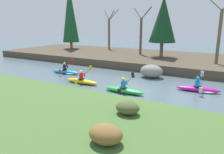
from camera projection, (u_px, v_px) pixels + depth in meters
ground_plane at (142, 91)px, 14.27m from camera, size 90.00×90.00×0.00m
riverbank_near at (86, 125)px, 8.96m from camera, size 44.00×6.84×0.51m
riverbank_far at (180, 61)px, 23.16m from camera, size 44.00×10.92×0.77m
conifer_tree_far_left at (70, 13)px, 29.97m from camera, size 2.28×2.28×8.83m
conifer_tree_left at (163, 20)px, 22.44m from camera, size 2.77×2.77×6.23m
bare_tree_upstream at (109, 30)px, 30.32m from camera, size 3.04×3.00×5.46m
bare_tree_mid_upstream at (141, 32)px, 25.13m from camera, size 3.06×3.02×5.50m
bare_tree_mid_downstream at (220, 30)px, 19.01m from camera, size 3.48×3.44×6.31m
shrub_clump_second at (128, 108)px, 9.38m from camera, size 1.05×0.87×0.57m
shrub_clump_third at (106, 134)px, 7.08m from camera, size 1.15×0.96×0.62m
kayaker_lead at (200, 89)px, 14.10m from camera, size 2.80×2.07×1.20m
kayaker_middle at (124, 90)px, 13.84m from camera, size 2.77×2.06×1.20m
kayaker_trailing at (82, 81)px, 16.00m from camera, size 2.77×2.06×1.20m
kayaker_far_back at (66, 71)px, 19.13m from camera, size 2.79×2.07×1.20m
boulder_midstream at (151, 71)px, 17.74m from camera, size 1.86×1.46×1.05m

